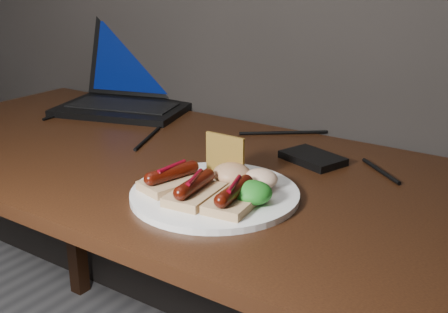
% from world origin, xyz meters
% --- Properties ---
extents(desk, '(1.40, 0.70, 0.75)m').
position_xyz_m(desk, '(0.00, 1.38, 0.66)').
color(desk, '#361D0D').
rests_on(desk, ground).
extents(laptop, '(0.43, 0.41, 0.25)m').
position_xyz_m(laptop, '(-0.33, 1.67, 0.81)').
color(laptop, black).
rests_on(laptop, desk).
extents(hard_drive, '(0.15, 0.12, 0.02)m').
position_xyz_m(hard_drive, '(0.32, 1.54, 0.76)').
color(hard_drive, black).
rests_on(hard_drive, desk).
extents(desk_cables, '(0.96, 0.38, 0.01)m').
position_xyz_m(desk_cables, '(0.01, 1.56, 0.75)').
color(desk_cables, black).
rests_on(desk_cables, desk).
extents(plate, '(0.39, 0.39, 0.01)m').
position_xyz_m(plate, '(0.26, 1.27, 0.76)').
color(plate, white).
rests_on(plate, desk).
extents(bread_sausage_left, '(0.10, 0.13, 0.04)m').
position_xyz_m(bread_sausage_left, '(0.18, 1.24, 0.78)').
color(bread_sausage_left, '#E0B183').
rests_on(bread_sausage_left, plate).
extents(bread_sausage_center, '(0.08, 0.12, 0.04)m').
position_xyz_m(bread_sausage_center, '(0.25, 1.22, 0.78)').
color(bread_sausage_center, '#E0B183').
rests_on(bread_sausage_center, plate).
extents(bread_sausage_right, '(0.08, 0.12, 0.04)m').
position_xyz_m(bread_sausage_right, '(0.32, 1.23, 0.78)').
color(bread_sausage_right, '#E0B183').
rests_on(bread_sausage_right, plate).
extents(crispbread, '(0.09, 0.01, 0.08)m').
position_xyz_m(crispbread, '(0.23, 1.33, 0.80)').
color(crispbread, '#B08230').
rests_on(crispbread, plate).
extents(salad_greens, '(0.07, 0.07, 0.04)m').
position_xyz_m(salad_greens, '(0.34, 1.26, 0.78)').
color(salad_greens, '#136316').
rests_on(salad_greens, plate).
extents(salsa_mound, '(0.07, 0.07, 0.04)m').
position_xyz_m(salsa_mound, '(0.26, 1.31, 0.78)').
color(salsa_mound, '#A22D10').
rests_on(salsa_mound, plate).
extents(coleslaw_mound, '(0.06, 0.06, 0.04)m').
position_xyz_m(coleslaw_mound, '(0.32, 1.33, 0.78)').
color(coleslaw_mound, white).
rests_on(coleslaw_mound, plate).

